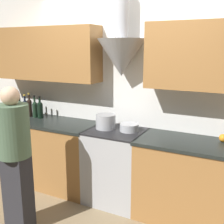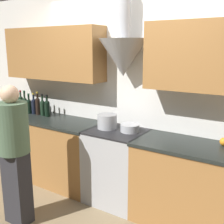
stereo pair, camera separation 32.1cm
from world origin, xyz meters
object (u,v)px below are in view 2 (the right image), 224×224
wine_bottle_6 (43,107)px  wine_bottle_4 (34,105)px  wine_bottle_3 (29,105)px  person_foreground_left (14,150)px  mixing_bowl (130,128)px  wine_bottle_0 (17,103)px  wine_bottle_2 (25,104)px  stove_range (116,166)px  orange_fruit (224,142)px  wine_bottle_7 (47,108)px  wine_bottle_1 (21,103)px  stock_pot (107,121)px  wine_bottle_5 (38,105)px

wine_bottle_6 → wine_bottle_4: bearing=-179.7°
wine_bottle_3 → person_foreground_left: (0.91, -1.01, -0.20)m
mixing_bowl → person_foreground_left: bearing=-128.9°
wine_bottle_4 → wine_bottle_6: 0.18m
wine_bottle_0 → wine_bottle_3: bearing=0.9°
wine_bottle_2 → wine_bottle_6: bearing=3.4°
person_foreground_left → stove_range: bearing=55.1°
wine_bottle_0 → orange_fruit: size_ratio=3.94×
wine_bottle_3 → wine_bottle_7: 0.37m
stove_range → wine_bottle_7: (-1.21, 0.06, 0.58)m
wine_bottle_6 → mixing_bowl: (1.46, -0.02, -0.08)m
wine_bottle_0 → wine_bottle_7: (0.63, 0.01, 0.00)m
wine_bottle_1 → wine_bottle_0: bearing=-179.8°
orange_fruit → stock_pot: bearing=-174.7°
mixing_bowl → person_foreground_left: 1.31m
person_foreground_left → wine_bottle_6: bearing=122.0°
stove_range → wine_bottle_6: size_ratio=2.91×
wine_bottle_5 → wine_bottle_6: wine_bottle_5 is taller
wine_bottle_4 → stock_pot: (1.35, -0.05, -0.04)m
wine_bottle_1 → stock_pot: 1.61m
stove_range → wine_bottle_4: 1.61m
wine_bottle_2 → orange_fruit: wine_bottle_2 is taller
stock_pot → stove_range: bearing=-9.4°
wine_bottle_0 → person_foreground_left: (1.18, -1.01, -0.21)m
wine_bottle_2 → stock_pot: size_ratio=1.40×
orange_fruit → person_foreground_left: bearing=-149.2°
wine_bottle_4 → wine_bottle_2: bearing=-173.5°
wine_bottle_2 → orange_fruit: (2.86, 0.10, -0.09)m
wine_bottle_3 → wine_bottle_7: wine_bottle_7 is taller
stove_range → person_foreground_left: bearing=-124.9°
person_foreground_left → wine_bottle_1: bearing=137.2°
wine_bottle_7 → orange_fruit: wine_bottle_7 is taller
stock_pot → person_foreground_left: size_ratio=0.16×
wine_bottle_6 → wine_bottle_3: bearing=-176.4°
wine_bottle_0 → orange_fruit: 3.04m
stove_range → wine_bottle_5: 1.54m
stove_range → wine_bottle_4: wine_bottle_4 is taller
wine_bottle_6 → orange_fruit: wine_bottle_6 is taller
wine_bottle_6 → stock_pot: 1.17m
wine_bottle_3 → mixing_bowl: (1.73, 0.00, -0.08)m
stock_pot → mixing_bowl: (0.30, 0.03, -0.04)m
wine_bottle_5 → wine_bottle_7: wine_bottle_5 is taller
orange_fruit → wine_bottle_1: bearing=-178.1°
wine_bottle_4 → wine_bottle_5: wine_bottle_5 is taller
wine_bottle_2 → wine_bottle_7: size_ratio=1.08×
wine_bottle_7 → person_foreground_left: person_foreground_left is taller
wine_bottle_5 → orange_fruit: wine_bottle_5 is taller
wine_bottle_3 → wine_bottle_4: size_ratio=0.95×
wine_bottle_6 → stock_pot: bearing=-2.3°
wine_bottle_6 → wine_bottle_5: bearing=179.7°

